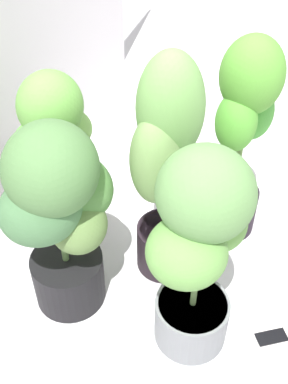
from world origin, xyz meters
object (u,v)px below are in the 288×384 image
at_px(cell_phone, 271,338).
at_px(potted_plant_front_left, 199,246).
at_px(potted_plant_back_left, 60,208).
at_px(potted_plant_center, 165,165).
at_px(potted_plant_front_right, 243,131).
at_px(potted_plant_back_center, 56,149).

bearing_deg(cell_phone, potted_plant_front_left, 73.89).
relative_size(potted_plant_back_left, cell_phone, 5.02).
relative_size(potted_plant_back_left, potted_plant_center, 0.83).
height_order(potted_plant_front_right, potted_plant_back_left, potted_plant_front_right).
bearing_deg(potted_plant_back_center, potted_plant_front_left, -118.94).
relative_size(potted_plant_front_right, potted_plant_center, 0.94).
height_order(potted_plant_back_left, potted_plant_center, potted_plant_center).
bearing_deg(potted_plant_front_right, potted_plant_center, 145.94).
height_order(potted_plant_back_left, cell_phone, potted_plant_back_left).
distance_m(potted_plant_back_center, cell_phone, 1.09).
bearing_deg(potted_plant_back_center, potted_plant_center, -100.26).
distance_m(potted_plant_back_left, cell_phone, 0.91).
height_order(potted_plant_front_left, potted_plant_back_center, potted_plant_front_left).
bearing_deg(potted_plant_center, potted_plant_front_left, -145.63).
bearing_deg(potted_plant_front_left, potted_plant_front_right, -2.40).
bearing_deg(potted_plant_back_center, potted_plant_back_left, -151.27).
bearing_deg(potted_plant_back_center, potted_plant_front_right, -71.00).
relative_size(potted_plant_front_left, potted_plant_front_right, 0.93).
height_order(potted_plant_front_left, potted_plant_front_right, potted_plant_front_right).
bearing_deg(potted_plant_front_right, potted_plant_back_center, 109.00).
xyz_separation_m(potted_plant_front_left, potted_plant_front_right, (0.61, -0.03, 0.02)).
distance_m(potted_plant_back_center, potted_plant_front_right, 0.73).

